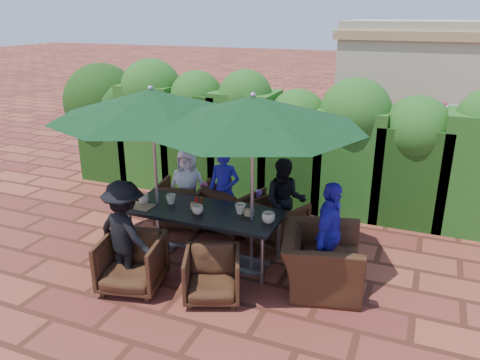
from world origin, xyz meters
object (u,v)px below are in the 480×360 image
at_px(umbrella_right, 253,112).
at_px(chair_end_right, 322,251).
at_px(chair_near_left, 132,260).
at_px(chair_far_left, 183,201).
at_px(chair_far_right, 277,221).
at_px(chair_far_mid, 233,206).
at_px(dining_table, 204,215).
at_px(umbrella_left, 151,104).
at_px(chair_near_right, 212,273).

height_order(umbrella_right, chair_end_right, umbrella_right).
xyz_separation_m(chair_near_left, chair_end_right, (2.24, 0.96, 0.11)).
xyz_separation_m(chair_far_left, chair_far_right, (1.68, -0.10, -0.03)).
distance_m(chair_far_mid, chair_near_left, 2.15).
bearing_deg(chair_near_left, chair_far_mid, 63.48).
distance_m(umbrella_right, chair_far_left, 2.59).
bearing_deg(chair_far_left, chair_end_right, 148.03).
xyz_separation_m(chair_far_right, chair_end_right, (0.90, -0.92, 0.12)).
xyz_separation_m(chair_far_left, chair_end_right, (2.58, -1.02, 0.09)).
height_order(chair_far_mid, chair_near_left, chair_far_mid).
height_order(dining_table, umbrella_left, umbrella_left).
relative_size(umbrella_left, chair_end_right, 2.43).
distance_m(chair_near_right, chair_end_right, 1.43).
bearing_deg(chair_end_right, dining_table, 74.26).
xyz_separation_m(chair_near_left, chair_near_right, (1.06, 0.17, -0.04)).
height_order(umbrella_left, chair_end_right, umbrella_left).
bearing_deg(dining_table, umbrella_right, -1.78).
bearing_deg(chair_near_right, chair_far_right, 58.26).
height_order(umbrella_right, chair_far_right, umbrella_right).
height_order(dining_table, chair_far_right, chair_far_right).
bearing_deg(umbrella_left, dining_table, 2.11).
relative_size(umbrella_right, chair_end_right, 2.53).
relative_size(dining_table, chair_far_right, 2.91).
bearing_deg(umbrella_right, chair_far_right, 84.06).
bearing_deg(umbrella_right, dining_table, 178.22).
bearing_deg(umbrella_right, chair_end_right, -3.85).
distance_m(umbrella_left, chair_far_right, 2.56).
distance_m(umbrella_right, chair_far_right, 2.02).
height_order(umbrella_left, chair_far_mid, umbrella_left).
relative_size(dining_table, chair_far_left, 2.72).
bearing_deg(chair_far_mid, chair_far_left, 24.83).
bearing_deg(chair_far_left, chair_far_mid, 176.85).
relative_size(umbrella_left, chair_near_left, 3.55).
height_order(umbrella_right, chair_near_left, umbrella_right).
relative_size(chair_near_left, chair_end_right, 0.68).
bearing_deg(chair_end_right, chair_far_mid, 44.13).
bearing_deg(chair_far_left, umbrella_right, 138.71).
distance_m(umbrella_right, chair_far_mid, 2.22).
distance_m(chair_far_left, chair_end_right, 2.78).
relative_size(dining_table, chair_end_right, 1.95).
bearing_deg(chair_far_left, umbrella_left, 86.71).
height_order(chair_far_right, chair_near_left, chair_near_left).
bearing_deg(chair_far_left, dining_table, 122.19).
bearing_deg(chair_far_left, chair_near_left, 89.27).
relative_size(umbrella_left, chair_near_right, 3.97).
bearing_deg(chair_far_mid, chair_far_right, -176.55).
relative_size(umbrella_right, chair_far_right, 3.77).
bearing_deg(chair_far_mid, umbrella_left, 72.87).
relative_size(chair_near_left, chair_near_right, 1.12).
bearing_deg(umbrella_right, umbrella_left, -179.84).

